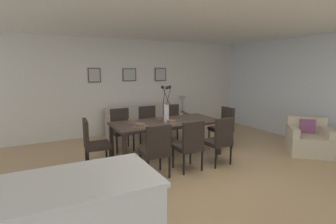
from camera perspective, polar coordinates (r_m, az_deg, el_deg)
The scene contains 29 objects.
ground_plane at distance 4.69m, azimuth 4.77°, elevation -13.13°, with size 9.00×9.00×0.00m, color tan.
back_wall_panel at distance 7.29m, azimuth -8.90°, elevation 5.52°, with size 9.00×0.10×2.60m, color silver.
side_window_wall at distance 7.23m, azimuth 28.41°, elevation 4.44°, with size 0.10×6.30×2.60m, color white.
ceiling_panel at distance 4.74m, azimuth 2.50°, elevation 19.71°, with size 9.00×7.20×0.08m, color white.
dining_table at distance 5.28m, azimuth -0.38°, elevation -2.79°, with size 2.20×1.00×0.74m.
dining_chair_near_left at distance 4.28m, azimuth -2.65°, elevation -8.07°, with size 0.45×0.45×0.92m.
dining_chair_near_right at distance 5.86m, azimuth -10.35°, elevation -3.33°, with size 0.44×0.44×0.92m.
dining_chair_far_left at distance 4.56m, azimuth 4.90°, elevation -6.95°, with size 0.44×0.44×0.92m.
dining_chair_far_right at distance 6.14m, azimuth -4.19°, elevation -2.61°, with size 0.45×0.45×0.92m.
dining_chair_mid_left at distance 4.93m, azimuth 11.44°, elevation -5.85°, with size 0.47×0.47×0.92m.
dining_chair_mid_right at distance 6.36m, azimuth 1.10°, elevation -2.14°, with size 0.45×0.45×0.92m.
dining_chair_head_west at distance 4.86m, azimuth -16.43°, elevation -6.27°, with size 0.47×0.47×0.92m.
dining_chair_head_east at distance 6.11m, azimuth 12.27°, elevation -2.86°, with size 0.46×0.46×0.92m.
centerpiece_vase at distance 5.22m, azimuth -0.38°, elevation 0.95°, with size 0.21×0.23×0.73m.
placemat_near_left at distance 4.80m, azimuth -6.18°, elevation -3.27°, with size 0.32×0.32×0.01m, color #4C4742.
bowl_near_left at distance 4.79m, azimuth -6.19°, elevation -2.84°, with size 0.17×0.17×0.07m.
placemat_near_right at distance 5.21m, azimuth -7.99°, elevation -2.28°, with size 0.32×0.32×0.01m, color #4C4742.
bowl_near_right at distance 5.20m, azimuth -8.00°, elevation -1.88°, with size 0.17×0.17×0.07m.
placemat_far_left at distance 5.07m, azimuth 0.78°, elevation -2.52°, with size 0.32×0.32×0.01m, color #4C4742.
bowl_far_left at distance 5.06m, azimuth 0.78°, elevation -2.11°, with size 0.17×0.17×0.07m.
placemat_far_right at distance 5.46m, azimuth -1.45°, elevation -1.64°, with size 0.32×0.32×0.01m, color #4C4742.
bowl_far_right at distance 5.45m, azimuth -1.45°, elevation -1.25°, with size 0.17×0.17×0.07m.
sofa at distance 7.01m, azimuth -5.44°, elevation -3.02°, with size 1.93×0.84×0.80m.
side_table at distance 7.49m, azimuth 3.19°, elevation -2.31°, with size 0.36×0.36×0.52m, color #33261E.
table_lamp at distance 7.39m, azimuth 3.23°, elevation 2.50°, with size 0.22×0.22×0.51m.
armchair at distance 6.34m, azimuth 28.77°, elevation -5.50°, with size 1.13×1.13×0.75m.
framed_picture_left at distance 6.97m, azimuth -16.09°, elevation 7.88°, with size 0.32×0.03×0.38m.
framed_picture_center at distance 7.22m, azimuth -8.60°, elevation 8.20°, with size 0.39×0.03×0.35m.
framed_picture_right at distance 7.58m, azimuth -1.71°, elevation 8.37°, with size 0.36×0.03×0.38m.
Camera 1 is at (-2.33, -3.64, 1.81)m, focal length 27.36 mm.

